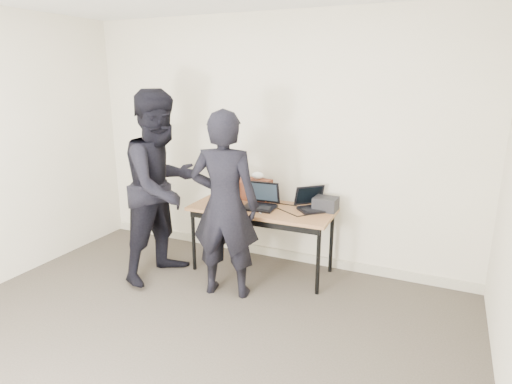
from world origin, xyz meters
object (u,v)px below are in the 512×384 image
Objects in this scene: laptop_right at (313,204)px; person_typist at (225,205)px; equipment_box at (326,204)px; desk at (262,213)px; laptop_beige at (224,199)px; leather_satchel at (255,189)px; person_observer at (163,186)px; laptop_center at (261,202)px.

laptop_right is 0.98m from person_typist.
laptop_right reaches higher than equipment_box.
laptop_beige is at bearing -179.77° from desk.
equipment_box is 0.13× the size of person_typist.
leather_satchel is 0.21× the size of person_typist.
leather_satchel is (-0.18, 0.23, 0.19)m from desk.
desk is at bearing -50.23° from person_observer.
person_observer is (-1.39, -0.65, 0.20)m from laptop_right.
equipment_box is at bearing -54.72° from person_observer.
laptop_right is at bearing -0.30° from leather_satchel.
leather_satchel is 0.81m from equipment_box.
laptop_center is (0.42, 0.02, 0.02)m from laptop_beige.
laptop_right is 1.85× the size of equipment_box.
laptop_beige is at bearing 148.48° from laptop_right.
desk is 0.63m from person_typist.
leather_satchel reaches higher than laptop_beige.
laptop_center is 0.79× the size of laptop_right.
desk is 4.06× the size of leather_satchel.
person_observer is (-0.71, -0.71, 0.12)m from leather_satchel.
person_observer is (-0.89, -0.48, 0.31)m from desk.
person_typist is (-0.11, -0.59, 0.11)m from laptop_center.
laptop_center reaches higher than desk.
laptop_beige is at bearing -169.30° from equipment_box.
person_typist is (0.05, -0.80, 0.04)m from leather_satchel.
equipment_box is (1.07, 0.20, 0.03)m from laptop_beige.
desk is at bearing -47.93° from laptop_center.
laptop_center is 0.67m from equipment_box.
equipment_box is 0.12× the size of person_observer.
desk is 5.08× the size of laptop_beige.
person_observer is at bearing -156.16° from equipment_box.
laptop_right is 1.55m from person_observer.
laptop_right is 0.69m from leather_satchel.
person_observer is (-0.76, 0.09, 0.08)m from person_typist.
person_observer is (-0.87, -0.49, 0.19)m from laptop_center.
laptop_beige is 0.96m from laptop_right.
leather_satchel is (-0.68, 0.06, 0.07)m from laptop_right.
laptop_right is at bearing -171.09° from equipment_box.
leather_satchel is at bearing 177.48° from equipment_box.
person_observer is (-0.45, -0.47, 0.21)m from laptop_beige.
laptop_beige is 0.42m from laptop_center.
laptop_beige is 0.17× the size of person_typist.
laptop_beige reaches higher than equipment_box.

